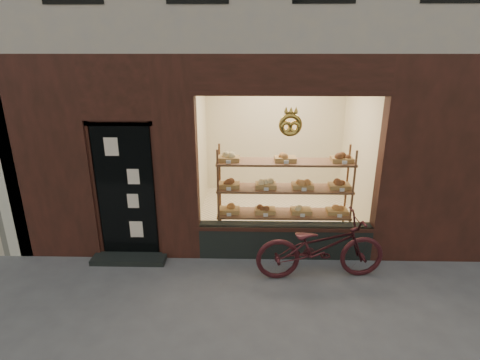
{
  "coord_description": "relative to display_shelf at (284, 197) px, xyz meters",
  "views": [
    {
      "loc": [
        -0.13,
        -3.22,
        3.13
      ],
      "look_at": [
        -0.26,
        2.0,
        1.33
      ],
      "focal_mm": 28.0,
      "sensor_mm": 36.0,
      "label": 1
    }
  ],
  "objects": [
    {
      "name": "display_shelf",
      "position": [
        0.0,
        0.0,
        0.0
      ],
      "size": [
        2.2,
        0.45,
        1.7
      ],
      "color": "brown",
      "rests_on": "ground"
    },
    {
      "name": "bicycle",
      "position": [
        0.45,
        -1.0,
        -0.35
      ],
      "size": [
        1.9,
        0.8,
        0.97
      ],
      "primitive_type": "imported",
      "rotation": [
        0.0,
        0.0,
        1.66
      ],
      "color": "#351115",
      "rests_on": "ground"
    },
    {
      "name": "ground",
      "position": [
        -0.45,
        -2.55,
        -0.84
      ],
      "size": [
        90.0,
        90.0,
        0.0
      ],
      "primitive_type": "plane",
      "color": "#4A4A4A"
    }
  ]
}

